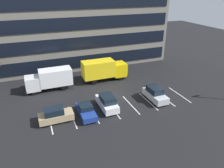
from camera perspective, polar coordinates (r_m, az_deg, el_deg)
ground_plane at (r=32.62m, az=0.22°, el=-3.22°), size 120.00×120.00×0.00m
office_building at (r=46.35m, az=-8.40°, el=16.76°), size 34.59×12.05×18.00m
lot_markings at (r=29.86m, az=2.69°, el=-6.12°), size 19.74×5.40×0.01m
box_truck_white at (r=35.23m, az=-16.36°, el=1.37°), size 7.32×2.43×3.40m
box_truck_yellow_all at (r=37.28m, az=-2.24°, el=4.00°), size 7.98×2.64×3.70m
suv_white at (r=28.91m, az=-1.35°, el=-4.94°), size 1.93×4.55×2.06m
suv_silver at (r=31.69m, az=11.50°, el=-2.66°), size 1.90×4.48×2.03m
suv_tan at (r=27.27m, az=-14.94°, el=-8.09°), size 4.19×1.78×1.90m
sedan_navy at (r=27.78m, az=-7.03°, el=-7.10°), size 1.83×4.38×1.57m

